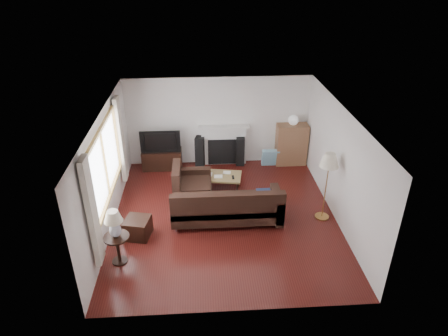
{
  "coord_description": "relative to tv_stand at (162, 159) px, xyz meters",
  "views": [
    {
      "loc": [
        -0.51,
        -7.51,
        5.31
      ],
      "look_at": [
        0.0,
        0.3,
        1.1
      ],
      "focal_mm": 32.0,
      "sensor_mm": 36.0,
      "label": 1
    }
  ],
  "objects": [
    {
      "name": "curtain_near",
      "position": [
        -0.82,
        -4.2,
        1.13
      ],
      "size": [
        0.1,
        0.35,
        2.1
      ],
      "primitive_type": "cube",
      "color": "beige",
      "rests_on": "room"
    },
    {
      "name": "footstool",
      "position": [
        -0.3,
        -3.06,
        -0.06
      ],
      "size": [
        0.6,
        0.6,
        0.42
      ],
      "primitive_type": "cube",
      "rotation": [
        0.0,
        0.0,
        -0.22
      ],
      "color": "black",
      "rests_on": "ground"
    },
    {
      "name": "coffee_table",
      "position": [
        1.49,
        -1.32,
        -0.05
      ],
      "size": [
        1.23,
        0.8,
        0.45
      ],
      "primitive_type": "cube",
      "rotation": [
        0.0,
        0.0,
        -0.17
      ],
      "color": "olive",
      "rests_on": "ground"
    },
    {
      "name": "floor_lamp",
      "position": [
        3.8,
        -2.65,
        0.54
      ],
      "size": [
        0.52,
        0.52,
        1.62
      ],
      "primitive_type": "cube",
      "rotation": [
        0.0,
        0.0,
        -0.28
      ],
      "color": "#AB773B",
      "rests_on": "ground"
    },
    {
      "name": "side_table",
      "position": [
        -0.57,
        -3.86,
        0.04
      ],
      "size": [
        0.49,
        0.49,
        0.61
      ],
      "primitive_type": "cube",
      "color": "black",
      "rests_on": "ground"
    },
    {
      "name": "curtain_far",
      "position": [
        -0.82,
        -1.16,
        1.13
      ],
      "size": [
        0.1,
        0.35,
        2.1
      ],
      "primitive_type": "cube",
      "color": "beige",
      "rests_on": "room"
    },
    {
      "name": "speaker_left",
      "position": [
        1.06,
        0.07,
        0.16
      ],
      "size": [
        0.3,
        0.34,
        0.87
      ],
      "primitive_type": "cube",
      "rotation": [
        0.0,
        0.0,
        -0.22
      ],
      "color": "black",
      "rests_on": "ground"
    },
    {
      "name": "room",
      "position": [
        1.58,
        -2.48,
        0.98
      ],
      "size": [
        5.1,
        5.6,
        2.54
      ],
      "color": "#481310",
      "rests_on": "ground"
    },
    {
      "name": "window",
      "position": [
        -0.87,
        -2.68,
        1.28
      ],
      "size": [
        0.12,
        2.74,
        1.54
      ],
      "primitive_type": "cube",
      "color": "olive",
      "rests_on": "room"
    },
    {
      "name": "globe_lamp",
      "position": [
        3.62,
        0.04,
        1.05
      ],
      "size": [
        0.27,
        0.27,
        0.27
      ],
      "primitive_type": "sphere",
      "color": "white",
      "rests_on": "bookshelf"
    },
    {
      "name": "sectional_sofa",
      "position": [
        1.61,
        -2.61,
        0.16
      ],
      "size": [
        2.64,
        1.93,
        0.85
      ],
      "primitive_type": "cube",
      "color": "black",
      "rests_on": "ground"
    },
    {
      "name": "speaker_right",
      "position": [
        2.19,
        0.07,
        0.15
      ],
      "size": [
        0.25,
        0.3,
        0.84
      ],
      "primitive_type": "cube",
      "rotation": [
        0.0,
        0.0,
        -0.07
      ],
      "color": "black",
      "rests_on": "ground"
    },
    {
      "name": "fireplace",
      "position": [
        1.73,
        0.16,
        0.3
      ],
      "size": [
        1.4,
        0.26,
        1.15
      ],
      "primitive_type": "cube",
      "color": "white",
      "rests_on": "room"
    },
    {
      "name": "table_lamp",
      "position": [
        -0.57,
        -3.86,
        0.62
      ],
      "size": [
        0.35,
        0.35,
        0.56
      ],
      "primitive_type": "cube",
      "color": "silver",
      "rests_on": "side_table"
    },
    {
      "name": "television",
      "position": [
        0.0,
        0.0,
        0.58
      ],
      "size": [
        1.08,
        0.14,
        0.62
      ],
      "primitive_type": "imported",
      "color": "black",
      "rests_on": "tv_stand"
    },
    {
      "name": "bookshelf",
      "position": [
        3.62,
        0.04,
        0.32
      ],
      "size": [
        0.86,
        0.41,
        1.18
      ],
      "primitive_type": "cube",
      "color": "brown",
      "rests_on": "ground"
    },
    {
      "name": "tv_stand",
      "position": [
        0.0,
        0.0,
        0.0
      ],
      "size": [
        1.08,
        0.49,
        0.54
      ],
      "primitive_type": "cube",
      "color": "black",
      "rests_on": "ground"
    }
  ]
}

